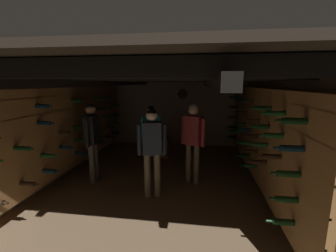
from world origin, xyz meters
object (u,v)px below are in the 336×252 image
(display_bottle, at_px, (160,132))
(wine_crate_stack, at_px, (160,146))
(person_host_center, at_px, (152,144))
(person_guest_mid_right, at_px, (193,136))
(person_guest_mid_left, at_px, (92,135))
(person_guest_far_left, at_px, (151,132))

(display_bottle, bearing_deg, wine_crate_stack, -75.20)
(person_host_center, height_order, person_guest_mid_right, person_guest_mid_right)
(display_bottle, distance_m, person_host_center, 2.43)
(display_bottle, relative_size, person_guest_mid_left, 0.20)
(person_guest_far_left, height_order, person_guest_mid_right, person_guest_mid_right)
(person_host_center, bearing_deg, wine_crate_stack, 96.84)
(person_host_center, distance_m, person_guest_far_left, 1.35)
(display_bottle, height_order, person_guest_mid_right, person_guest_mid_right)
(person_host_center, xyz_separation_m, person_guest_mid_right, (0.73, 0.72, 0.02))
(person_guest_far_left, bearing_deg, wine_crate_stack, 89.03)
(wine_crate_stack, xyz_separation_m, person_guest_mid_right, (1.02, -1.65, 0.75))
(wine_crate_stack, xyz_separation_m, person_guest_mid_left, (-1.12, -1.92, 0.75))
(person_host_center, relative_size, person_guest_far_left, 1.05)
(display_bottle, bearing_deg, person_guest_mid_left, -119.70)
(person_host_center, relative_size, person_guest_mid_right, 0.98)
(person_guest_far_left, bearing_deg, person_host_center, -77.08)
(person_host_center, distance_m, person_guest_mid_right, 1.02)
(wine_crate_stack, height_order, person_guest_far_left, person_guest_far_left)
(display_bottle, distance_m, person_guest_far_left, 1.10)
(display_bottle, xyz_separation_m, person_host_center, (0.29, -2.39, 0.29))
(person_guest_far_left, distance_m, person_guest_mid_right, 1.20)
(wine_crate_stack, height_order, person_host_center, person_host_center)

